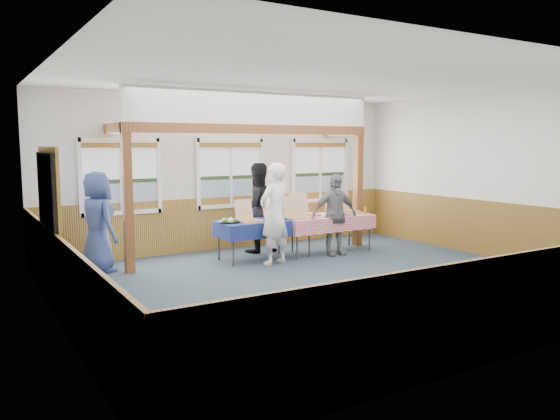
# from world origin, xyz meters

# --- Properties ---
(floor) EXTENTS (8.00, 8.00, 0.00)m
(floor) POSITION_xyz_m (0.00, 0.00, 0.00)
(floor) COLOR #26343F
(floor) RESTS_ON ground
(ceiling) EXTENTS (8.00, 8.00, 0.00)m
(ceiling) POSITION_xyz_m (0.00, 0.00, 3.20)
(ceiling) COLOR white
(ceiling) RESTS_ON wall_back
(wall_back) EXTENTS (8.00, 0.00, 8.00)m
(wall_back) POSITION_xyz_m (0.00, 3.50, 1.60)
(wall_back) COLOR silver
(wall_back) RESTS_ON floor
(wall_front) EXTENTS (8.00, 0.00, 8.00)m
(wall_front) POSITION_xyz_m (0.00, -3.50, 1.60)
(wall_front) COLOR silver
(wall_front) RESTS_ON floor
(wall_left) EXTENTS (0.00, 8.00, 8.00)m
(wall_left) POSITION_xyz_m (-4.00, 0.00, 1.60)
(wall_left) COLOR silver
(wall_left) RESTS_ON floor
(wall_right) EXTENTS (0.00, 8.00, 8.00)m
(wall_right) POSITION_xyz_m (4.00, 0.00, 1.60)
(wall_right) COLOR silver
(wall_right) RESTS_ON floor
(wainscot_back) EXTENTS (7.98, 0.05, 1.10)m
(wainscot_back) POSITION_xyz_m (0.00, 3.48, 0.55)
(wainscot_back) COLOR brown
(wainscot_back) RESTS_ON floor
(wainscot_front) EXTENTS (7.98, 0.05, 1.10)m
(wainscot_front) POSITION_xyz_m (0.00, -3.48, 0.55)
(wainscot_front) COLOR brown
(wainscot_front) RESTS_ON floor
(wainscot_left) EXTENTS (0.05, 6.98, 1.10)m
(wainscot_left) POSITION_xyz_m (-3.98, 0.00, 0.55)
(wainscot_left) COLOR brown
(wainscot_left) RESTS_ON floor
(wainscot_right) EXTENTS (0.05, 6.98, 1.10)m
(wainscot_right) POSITION_xyz_m (3.98, 0.00, 0.55)
(wainscot_right) COLOR brown
(wainscot_right) RESTS_ON floor
(cased_opening) EXTENTS (0.06, 1.30, 2.10)m
(cased_opening) POSITION_xyz_m (-3.96, 0.90, 1.05)
(cased_opening) COLOR #353535
(cased_opening) RESTS_ON wall_left
(window_left) EXTENTS (1.56, 0.10, 1.46)m
(window_left) POSITION_xyz_m (-2.30, 3.46, 1.68)
(window_left) COLOR white
(window_left) RESTS_ON wall_back
(window_mid) EXTENTS (1.56, 0.10, 1.46)m
(window_mid) POSITION_xyz_m (0.00, 3.46, 1.68)
(window_mid) COLOR white
(window_mid) RESTS_ON wall_back
(window_right) EXTENTS (1.56, 0.10, 1.46)m
(window_right) POSITION_xyz_m (2.30, 3.46, 1.68)
(window_right) COLOR white
(window_right) RESTS_ON wall_back
(post_left) EXTENTS (0.15, 0.15, 2.40)m
(post_left) POSITION_xyz_m (-2.50, 2.30, 1.20)
(post_left) COLOR #5D2B14
(post_left) RESTS_ON floor
(post_right) EXTENTS (0.15, 0.15, 2.40)m
(post_right) POSITION_xyz_m (2.50, 2.30, 1.20)
(post_right) COLOR #5D2B14
(post_right) RESTS_ON floor
(cross_beam) EXTENTS (5.15, 0.18, 0.18)m
(cross_beam) POSITION_xyz_m (0.00, 2.30, 2.49)
(cross_beam) COLOR #5D2B14
(cross_beam) RESTS_ON post_left
(table_left) EXTENTS (2.01, 1.59, 0.76)m
(table_left) POSITION_xyz_m (0.08, 2.13, 0.70)
(table_left) COLOR #353535
(table_left) RESTS_ON floor
(table_right) EXTENTS (2.12, 1.29, 0.76)m
(table_right) POSITION_xyz_m (1.46, 2.06, 0.70)
(table_right) COLOR #353535
(table_right) RESTS_ON floor
(pizza_box_a) EXTENTS (0.41, 0.49, 0.41)m
(pizza_box_a) POSITION_xyz_m (-0.33, 2.02, 0.82)
(pizza_box_a) COLOR #D2AD8C
(pizza_box_a) RESTS_ON table_left
(pizza_box_b) EXTENTS (0.44, 0.51, 0.41)m
(pizza_box_b) POSITION_xyz_m (0.42, 2.29, 0.82)
(pizza_box_b) COLOR #D2AD8C
(pizza_box_b) RESTS_ON table_left
(pizza_box_c) EXTENTS (0.46, 0.54, 0.44)m
(pizza_box_c) POSITION_xyz_m (0.71, 1.96, 0.82)
(pizza_box_c) COLOR #D2AD8C
(pizza_box_c) RESTS_ON table_right
(pizza_box_d) EXTENTS (0.46, 0.54, 0.46)m
(pizza_box_d) POSITION_xyz_m (1.10, 2.25, 0.83)
(pizza_box_d) COLOR #D2AD8C
(pizza_box_d) RESTS_ON table_right
(pizza_box_e) EXTENTS (0.38, 0.46, 0.40)m
(pizza_box_e) POSITION_xyz_m (1.71, 1.98, 0.82)
(pizza_box_e) COLOR #D2AD8C
(pizza_box_e) RESTS_ON table_right
(pizza_box_f) EXTENTS (0.44, 0.53, 0.46)m
(pizza_box_f) POSITION_xyz_m (2.11, 2.20, 0.83)
(pizza_box_f) COLOR #D2AD8C
(pizza_box_f) RESTS_ON table_right
(veggie_tray) EXTENTS (0.39, 0.39, 0.09)m
(veggie_tray) POSITION_xyz_m (-0.67, 2.13, 0.79)
(veggie_tray) COLOR black
(veggie_tray) RESTS_ON table_left
(drink_glass) EXTENTS (0.07, 0.07, 0.15)m
(drink_glass) POSITION_xyz_m (2.31, 1.81, 0.83)
(drink_glass) COLOR #9F701A
(drink_glass) RESTS_ON table_right
(woman_white) EXTENTS (0.79, 0.64, 1.87)m
(woman_white) POSITION_xyz_m (-0.00, 1.62, 0.94)
(woman_white) COLOR white
(woman_white) RESTS_ON floor
(woman_black) EXTENTS (0.92, 0.73, 1.83)m
(woman_black) POSITION_xyz_m (0.27, 2.79, 0.92)
(woman_black) COLOR black
(woman_black) RESTS_ON floor
(man_blue) EXTENTS (0.77, 0.98, 1.75)m
(man_blue) POSITION_xyz_m (-2.94, 2.65, 0.88)
(man_blue) COLOR #3A4C92
(man_blue) RESTS_ON floor
(person_grey) EXTENTS (1.01, 0.55, 1.63)m
(person_grey) POSITION_xyz_m (1.44, 1.72, 0.81)
(person_grey) COLOR slate
(person_grey) RESTS_ON floor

